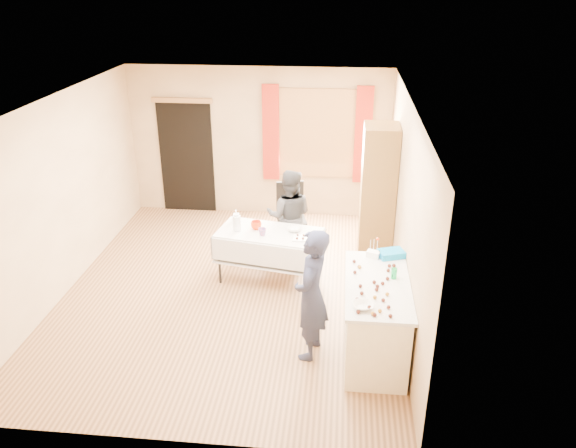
# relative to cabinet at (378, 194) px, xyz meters

# --- Properties ---
(floor) EXTENTS (4.50, 5.50, 0.02)m
(floor) POSITION_rel_cabinet_xyz_m (-1.99, -1.24, -1.04)
(floor) COLOR #9E7047
(floor) RESTS_ON ground
(ceiling) EXTENTS (4.50, 5.50, 0.02)m
(ceiling) POSITION_rel_cabinet_xyz_m (-1.99, -1.24, 1.58)
(ceiling) COLOR white
(ceiling) RESTS_ON floor
(wall_back) EXTENTS (4.50, 0.02, 2.60)m
(wall_back) POSITION_rel_cabinet_xyz_m (-1.99, 1.52, 0.27)
(wall_back) COLOR tan
(wall_back) RESTS_ON floor
(wall_front) EXTENTS (4.50, 0.02, 2.60)m
(wall_front) POSITION_rel_cabinet_xyz_m (-1.99, -4.00, 0.27)
(wall_front) COLOR tan
(wall_front) RESTS_ON floor
(wall_left) EXTENTS (0.02, 5.50, 2.60)m
(wall_left) POSITION_rel_cabinet_xyz_m (-4.25, -1.24, 0.27)
(wall_left) COLOR tan
(wall_left) RESTS_ON floor
(wall_right) EXTENTS (0.02, 5.50, 2.60)m
(wall_right) POSITION_rel_cabinet_xyz_m (0.27, -1.24, 0.27)
(wall_right) COLOR tan
(wall_right) RESTS_ON floor
(window_frame) EXTENTS (1.32, 0.06, 1.52)m
(window_frame) POSITION_rel_cabinet_xyz_m (-0.99, 1.48, 0.47)
(window_frame) COLOR olive
(window_frame) RESTS_ON wall_back
(window_pane) EXTENTS (1.20, 0.02, 1.40)m
(window_pane) POSITION_rel_cabinet_xyz_m (-0.99, 1.47, 0.47)
(window_pane) COLOR white
(window_pane) RESTS_ON wall_back
(curtain_left) EXTENTS (0.28, 0.06, 1.65)m
(curtain_left) POSITION_rel_cabinet_xyz_m (-1.77, 1.43, 0.47)
(curtain_left) COLOR #9F2213
(curtain_left) RESTS_ON wall_back
(curtain_right) EXTENTS (0.28, 0.06, 1.65)m
(curtain_right) POSITION_rel_cabinet_xyz_m (-0.21, 1.43, 0.47)
(curtain_right) COLOR #9F2213
(curtain_right) RESTS_ON wall_back
(doorway) EXTENTS (0.95, 0.04, 2.00)m
(doorway) POSITION_rel_cabinet_xyz_m (-3.29, 1.49, -0.03)
(doorway) COLOR black
(doorway) RESTS_ON floor
(door_lintel) EXTENTS (1.05, 0.06, 0.08)m
(door_lintel) POSITION_rel_cabinet_xyz_m (-3.29, 1.46, 0.99)
(door_lintel) COLOR olive
(door_lintel) RESTS_ON wall_back
(cabinet) EXTENTS (0.50, 0.60, 2.05)m
(cabinet) POSITION_rel_cabinet_xyz_m (0.00, 0.00, 0.00)
(cabinet) COLOR brown
(cabinet) RESTS_ON floor
(counter) EXTENTS (0.71, 1.50, 0.91)m
(counter) POSITION_rel_cabinet_xyz_m (-0.10, -2.42, -0.57)
(counter) COLOR #EFE6C3
(counter) RESTS_ON floor
(party_table) EXTENTS (1.56, 0.99, 0.75)m
(party_table) POSITION_rel_cabinet_xyz_m (-1.50, -0.90, -0.58)
(party_table) COLOR black
(party_table) RESTS_ON floor
(chair) EXTENTS (0.52, 0.52, 1.04)m
(chair) POSITION_rel_cabinet_xyz_m (-1.30, 0.18, -0.71)
(chair) COLOR black
(chair) RESTS_ON floor
(girl) EXTENTS (0.70, 0.58, 1.56)m
(girl) POSITION_rel_cabinet_xyz_m (-0.82, -2.52, -0.25)
(girl) COLOR #1C1F3B
(girl) RESTS_ON floor
(woman) EXTENTS (0.73, 0.59, 1.43)m
(woman) POSITION_rel_cabinet_xyz_m (-1.29, -0.26, -0.31)
(woman) COLOR black
(woman) RESTS_ON floor
(soda_can) EXTENTS (0.08, 0.08, 0.12)m
(soda_can) POSITION_rel_cabinet_xyz_m (0.08, -2.30, -0.05)
(soda_can) COLOR #149B47
(soda_can) RESTS_ON counter
(mixing_bowl) EXTENTS (0.27, 0.27, 0.05)m
(mixing_bowl) POSITION_rel_cabinet_xyz_m (-0.28, -2.93, -0.09)
(mixing_bowl) COLOR white
(mixing_bowl) RESTS_ON counter
(foam_block) EXTENTS (0.18, 0.15, 0.08)m
(foam_block) POSITION_rel_cabinet_xyz_m (-0.13, -1.81, -0.08)
(foam_block) COLOR white
(foam_block) RESTS_ON counter
(blue_basket) EXTENTS (0.35, 0.29, 0.08)m
(blue_basket) POSITION_rel_cabinet_xyz_m (0.08, -1.78, -0.08)
(blue_basket) COLOR #0979C1
(blue_basket) RESTS_ON counter
(pitcher) EXTENTS (0.11, 0.11, 0.22)m
(pitcher) POSITION_rel_cabinet_xyz_m (-1.95, -0.90, -0.17)
(pitcher) COLOR silver
(pitcher) RESTS_ON party_table
(cup_red) EXTENTS (0.19, 0.19, 0.12)m
(cup_red) POSITION_rel_cabinet_xyz_m (-1.69, -0.83, -0.22)
(cup_red) COLOR red
(cup_red) RESTS_ON party_table
(cup_rainbow) EXTENTS (0.19, 0.19, 0.10)m
(cup_rainbow) POSITION_rel_cabinet_xyz_m (-1.58, -1.01, -0.22)
(cup_rainbow) COLOR red
(cup_rainbow) RESTS_ON party_table
(small_bowl) EXTENTS (0.20, 0.20, 0.06)m
(small_bowl) POSITION_rel_cabinet_xyz_m (-1.16, -0.84, -0.24)
(small_bowl) COLOR white
(small_bowl) RESTS_ON party_table
(pastry_tray) EXTENTS (0.29, 0.21, 0.02)m
(pastry_tray) POSITION_rel_cabinet_xyz_m (-1.02, -1.08, -0.27)
(pastry_tray) COLOR white
(pastry_tray) RESTS_ON party_table
(bottle) EXTENTS (0.08, 0.08, 0.17)m
(bottle) POSITION_rel_cabinet_xyz_m (-2.02, -0.59, -0.19)
(bottle) COLOR white
(bottle) RESTS_ON party_table
(cake_balls) EXTENTS (0.50, 1.15, 0.04)m
(cake_balls) POSITION_rel_cabinet_xyz_m (-0.14, -2.56, -0.09)
(cake_balls) COLOR #3F2314
(cake_balls) RESTS_ON counter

